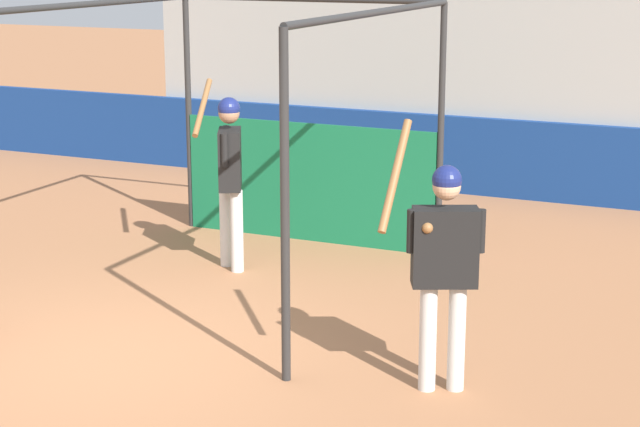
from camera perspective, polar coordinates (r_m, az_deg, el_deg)
ground_plane at (r=8.96m, az=-11.09°, el=-7.49°), size 60.00×60.00×0.00m
outfield_wall at (r=14.77m, az=4.34°, el=3.39°), size 24.00×0.12×1.04m
bleacher_section at (r=16.56m, az=6.86°, el=8.10°), size 7.60×4.00×3.12m
batting_cage at (r=11.27m, az=-2.18°, el=3.73°), size 3.15×3.82×2.73m
player_batter at (r=10.89m, az=-4.86°, el=2.54°), size 0.70×0.74×1.91m
player_waiting at (r=7.88m, az=6.58°, el=-2.30°), size 0.67×0.63×2.03m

